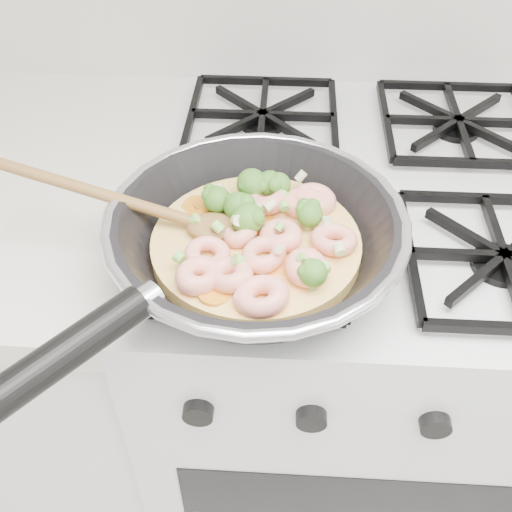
{
  "coord_description": "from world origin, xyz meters",
  "views": [
    {
      "loc": [
        -0.11,
        1.02,
        1.42
      ],
      "look_at": [
        -0.14,
        1.52,
        0.93
      ],
      "focal_mm": 42.92,
      "sensor_mm": 36.0,
      "label": 1
    }
  ],
  "objects": [
    {
      "name": "stove",
      "position": [
        0.0,
        1.7,
        0.46
      ],
      "size": [
        0.6,
        0.6,
        0.92
      ],
      "color": "white",
      "rests_on": "ground"
    },
    {
      "name": "skillet",
      "position": [
        -0.14,
        1.52,
        0.96
      ],
      "size": [
        0.47,
        0.45,
        0.1
      ],
      "rotation": [
        0.0,
        0.0,
        0.32
      ],
      "color": "black",
      "rests_on": "stove"
    }
  ]
}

